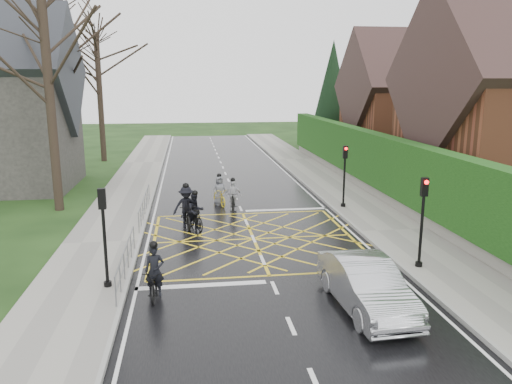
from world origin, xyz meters
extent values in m
plane|color=black|center=(0.00, 0.00, 0.00)|extent=(120.00, 120.00, 0.00)
cube|color=black|center=(0.00, 0.00, 0.01)|extent=(9.00, 80.00, 0.01)
cube|color=gray|center=(6.00, 0.00, 0.07)|extent=(3.00, 80.00, 0.15)
cube|color=gray|center=(-6.00, 0.00, 0.07)|extent=(3.00, 80.00, 0.15)
cube|color=slate|center=(7.75, 6.00, 0.35)|extent=(0.50, 38.00, 0.70)
cube|color=#12360E|center=(7.75, 6.00, 2.10)|extent=(0.90, 38.00, 2.80)
cube|color=brown|center=(14.75, 18.00, 3.00)|extent=(9.00, 8.00, 6.00)
cube|color=#33211E|center=(14.75, 18.00, 5.90)|extent=(9.80, 8.80, 8.80)
cube|color=brown|center=(17.45, 18.00, 8.50)|extent=(0.70, 0.70, 1.60)
cylinder|color=black|center=(10.75, 26.00, 0.60)|extent=(0.50, 0.50, 1.20)
cone|color=black|center=(10.75, 26.00, 5.00)|extent=(4.60, 4.60, 10.00)
cube|color=#2D2B28|center=(-13.50, 12.00, 3.50)|extent=(8.00, 7.00, 7.00)
cylinder|color=black|center=(-9.00, 6.00, 5.50)|extent=(0.44, 0.44, 11.00)
cylinder|color=black|center=(-10.00, 14.00, 6.00)|extent=(0.44, 0.44, 12.00)
cylinder|color=black|center=(-9.30, 22.00, 5.00)|extent=(0.44, 0.44, 10.00)
cylinder|color=slate|center=(-4.65, -3.50, 1.00)|extent=(0.05, 5.00, 0.05)
cylinder|color=slate|center=(-4.65, -3.50, 0.55)|extent=(0.04, 5.00, 0.04)
cylinder|color=slate|center=(-4.65, -6.00, 0.50)|extent=(0.04, 0.04, 1.00)
cylinder|color=slate|center=(-4.65, -1.00, 0.50)|extent=(0.04, 0.04, 1.00)
cylinder|color=slate|center=(-4.65, 4.00, 1.00)|extent=(0.05, 6.00, 0.05)
cylinder|color=slate|center=(-4.65, 4.00, 0.55)|extent=(0.04, 6.00, 0.04)
cylinder|color=slate|center=(-4.65, 1.00, 0.50)|extent=(0.04, 0.04, 1.00)
cylinder|color=slate|center=(-4.65, 7.00, 0.50)|extent=(0.04, 0.04, 1.00)
cylinder|color=black|center=(5.10, 4.20, 1.50)|extent=(0.10, 0.10, 3.00)
cylinder|color=black|center=(5.10, 4.20, 0.15)|extent=(0.24, 0.24, 0.30)
cube|color=black|center=(5.10, 4.20, 2.90)|extent=(0.22, 0.16, 0.62)
sphere|color=#FF0C0C|center=(5.10, 4.08, 3.08)|extent=(0.14, 0.14, 0.14)
cylinder|color=black|center=(5.10, -4.20, 1.50)|extent=(0.10, 0.10, 3.00)
cylinder|color=black|center=(5.10, -4.20, 0.15)|extent=(0.24, 0.24, 0.30)
cube|color=black|center=(5.10, -4.20, 2.90)|extent=(0.22, 0.16, 0.62)
sphere|color=#FF0C0C|center=(5.10, -4.32, 3.08)|extent=(0.14, 0.14, 0.14)
cylinder|color=black|center=(-5.10, -4.50, 1.50)|extent=(0.10, 0.10, 3.00)
cylinder|color=black|center=(-5.10, -4.50, 0.15)|extent=(0.24, 0.24, 0.30)
cube|color=black|center=(-5.10, -4.50, 2.90)|extent=(0.22, 0.16, 0.62)
sphere|color=#FF0C0C|center=(-5.10, -4.38, 3.08)|extent=(0.14, 0.14, 0.14)
imported|color=black|center=(-3.63, -5.15, 0.46)|extent=(0.64, 1.77, 0.93)
imported|color=black|center=(-3.63, -5.05, 0.79)|extent=(0.58, 0.38, 1.57)
sphere|color=black|center=(-3.63, -5.05, 1.59)|extent=(0.25, 0.25, 0.25)
imported|color=black|center=(-2.30, 1.70, 0.52)|extent=(1.02, 1.78, 1.03)
imported|color=black|center=(-2.30, 1.80, 0.79)|extent=(0.92, 0.81, 1.58)
sphere|color=black|center=(-2.30, 1.80, 1.60)|extent=(0.25, 0.25, 0.25)
imported|color=black|center=(-2.69, 2.08, 0.53)|extent=(0.98, 2.11, 1.07)
imported|color=black|center=(-2.69, 2.18, 0.91)|extent=(1.26, 0.83, 1.82)
sphere|color=black|center=(-2.69, 2.18, 1.84)|extent=(0.28, 0.28, 0.28)
imported|color=black|center=(-0.40, 4.70, 0.50)|extent=(0.71, 1.70, 0.99)
imported|color=silver|center=(-0.40, 4.80, 0.76)|extent=(0.93, 0.50, 1.52)
sphere|color=black|center=(-0.40, 4.80, 1.54)|extent=(0.24, 0.24, 0.24)
imported|color=yellow|center=(-1.00, 5.88, 0.45)|extent=(1.04, 1.81, 0.90)
imported|color=slate|center=(-1.00, 5.98, 0.76)|extent=(0.85, 0.67, 1.53)
sphere|color=black|center=(-1.00, 5.98, 1.55)|extent=(0.24, 0.24, 0.24)
imported|color=#B3B5BA|center=(2.28, -6.77, 0.71)|extent=(1.75, 4.42, 1.43)
camera|label=1|loc=(-2.54, -19.27, 6.27)|focal=35.00mm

